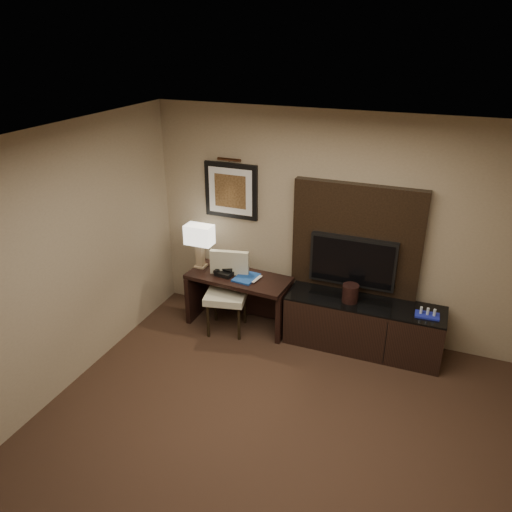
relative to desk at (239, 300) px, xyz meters
The scene contains 17 objects.
floor 2.37m from the desk, 63.49° to the right, with size 4.50×5.00×0.01m, color #2F1E15.
ceiling 3.33m from the desk, 63.49° to the right, with size 4.50×5.00×0.01m, color silver.
wall_back 1.51m from the desk, 20.90° to the left, with size 4.50×0.01×2.70m, color gray.
wall_left 2.62m from the desk, 119.79° to the right, with size 0.01×5.00×2.70m, color gray.
desk is the anchor object (origin of this frame).
credenza 1.57m from the desk, ahead, with size 1.80×0.50×0.62m, color black.
tv_wall_panel 1.67m from the desk, 14.16° to the left, with size 1.50×0.12×1.30m, color black.
tv 1.53m from the desk, 10.10° to the left, with size 1.00×0.08×0.60m, color black.
artwork 1.38m from the desk, 123.72° to the left, with size 0.70×0.04×0.70m, color black.
picture_light 1.76m from the desk, 126.58° to the left, with size 0.04×0.04×0.30m, color #3D2213.
desk_chair 0.26m from the desk, 114.85° to the right, with size 0.48×0.56×1.01m, color beige, non-canonical shape.
table_lamp 0.84m from the desk, behind, with size 0.33×0.19×0.54m, color #9C8361, non-canonical shape.
desk_phone 0.43m from the desk, behind, with size 0.21×0.19×0.11m, color black, non-canonical shape.
blue_folder 0.37m from the desk, ahead, with size 0.24×0.33×0.02m, color #174298.
book 0.46m from the desk, ahead, with size 0.16×0.02×0.21m, color beige.
ice_bucket 1.44m from the desk, ahead, with size 0.19×0.19×0.21m, color black.
minibar_tray 2.27m from the desk, ahead, with size 0.26×0.15×0.09m, color #1A25AB, non-canonical shape.
Camera 1 is at (1.21, -2.94, 3.49)m, focal length 35.00 mm.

